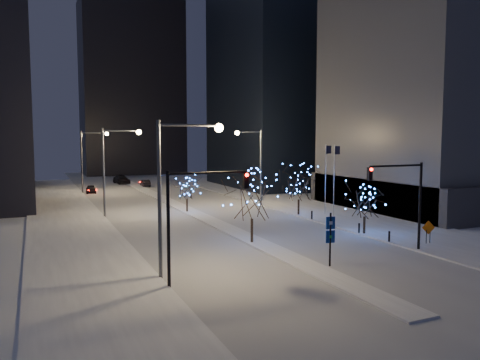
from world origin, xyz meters
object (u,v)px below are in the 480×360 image
traffic_signal_west (194,207)px  street_lamp_w_mid (113,159)px  wayfinding_sign (330,234)px  construction_sign (428,230)px  traffic_signal_east (405,192)px  car_far (121,180)px  street_lamp_w_near (176,176)px  holiday_tree_plaza_near (365,201)px  car_near (91,189)px  car_mid (145,183)px  holiday_tree_median_near (252,196)px  holiday_tree_plaza_far (299,184)px  street_lamp_w_far (88,153)px  street_lamp_east (255,156)px  holiday_tree_median_far (187,188)px

traffic_signal_west → street_lamp_w_mid: bearing=91.1°
wayfinding_sign → construction_sign: (11.28, 2.14, -1.02)m
traffic_signal_east → car_far: (-10.44, 64.85, -3.96)m
street_lamp_w_near → traffic_signal_east: (17.88, -1.00, -1.74)m
wayfinding_sign → construction_sign: wayfinding_sign is taller
traffic_signal_east → holiday_tree_plaza_near: size_ratio=1.44×
car_near → wayfinding_sign: 52.85m
traffic_signal_west → car_near: bearing=90.3°
car_mid → street_lamp_w_mid: bearing=74.0°
traffic_signal_west → wayfinding_sign: (9.91, 0.08, -2.45)m
holiday_tree_median_near → holiday_tree_plaza_far: size_ratio=1.10×
car_mid → holiday_tree_plaza_far: size_ratio=0.68×
holiday_tree_plaza_near → wayfinding_sign: bearing=-140.0°
street_lamp_w_far → holiday_tree_median_near: bearing=-79.0°
street_lamp_east → car_near: 29.45m
street_lamp_w_mid → holiday_tree_median_near: 20.43m
holiday_tree_median_far → wayfinding_sign: bearing=-85.8°
street_lamp_w_far → car_mid: bearing=30.8°
traffic_signal_east → construction_sign: (3.81, 1.22, -3.47)m
car_near → holiday_tree_plaza_near: size_ratio=0.79×
street_lamp_east → holiday_tree_median_far: bearing=-162.4°
holiday_tree_plaza_far → construction_sign: size_ratio=2.99×
car_near → construction_sign: 54.13m
holiday_tree_plaza_near → holiday_tree_median_near: bearing=175.2°
street_lamp_w_near → holiday_tree_median_near: 10.96m
car_mid → wayfinding_sign: wayfinding_sign is taller
car_mid → wayfinding_sign: (-0.03, -58.16, 1.68)m
car_near → street_lamp_w_near: bearing=-85.7°
holiday_tree_plaza_near → street_lamp_w_far: bearing=113.7°
traffic_signal_west → car_mid: size_ratio=1.82×
street_lamp_w_near → traffic_signal_west: street_lamp_w_near is taller
street_lamp_w_near → street_lamp_w_far: same height
holiday_tree_plaza_near → street_lamp_w_near: bearing=-163.8°
street_lamp_w_mid → holiday_tree_median_far: street_lamp_w_mid is taller
street_lamp_w_near → construction_sign: street_lamp_w_near is taller
construction_sign → car_mid: bearing=116.5°
street_lamp_east → traffic_signal_east: street_lamp_east is taller
street_lamp_east → holiday_tree_plaza_far: size_ratio=1.76×
car_mid → construction_sign: size_ratio=2.02×
street_lamp_w_near → car_mid: size_ratio=2.61×
traffic_signal_west → wayfinding_sign: bearing=0.5°
holiday_tree_median_near → holiday_tree_plaza_near: bearing=-4.8°
traffic_signal_east → holiday_tree_plaza_near: 7.01m
holiday_tree_plaza_far → holiday_tree_median_near: bearing=-135.8°
street_lamp_w_near → traffic_signal_east: street_lamp_w_near is taller
holiday_tree_median_near → holiday_tree_median_far: bearing=90.0°
car_far → holiday_tree_median_near: (1.00, -57.29, 3.27)m
street_lamp_w_near → car_mid: bearing=79.5°
street_lamp_w_far → traffic_signal_east: bearing=-70.7°
traffic_signal_west → traffic_signal_east: bearing=3.3°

